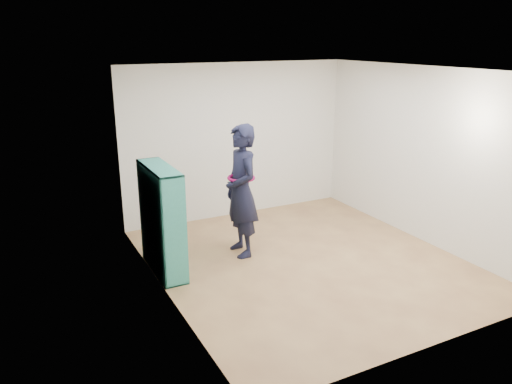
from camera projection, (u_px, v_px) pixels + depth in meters
name	position (u px, v px, depth m)	size (l,w,h in m)	color
floor	(307.00, 262.00, 6.93)	(4.50, 4.50, 0.00)	brown
ceiling	(313.00, 70.00, 6.16)	(4.50, 4.50, 0.00)	white
wall_left	(162.00, 192.00, 5.67)	(0.02, 4.50, 2.60)	white
wall_right	(423.00, 156.00, 7.41)	(0.02, 4.50, 2.60)	white
wall_back	(237.00, 141.00, 8.46)	(4.00, 0.02, 2.60)	white
wall_front	(442.00, 227.00, 4.63)	(4.00, 0.02, 2.60)	white
bookshelf	(160.00, 221.00, 6.46)	(0.31, 1.07, 1.43)	teal
person	(241.00, 191.00, 6.94)	(0.48, 0.70, 1.87)	black
smartphone	(230.00, 182.00, 6.92)	(0.01, 0.09, 0.12)	silver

